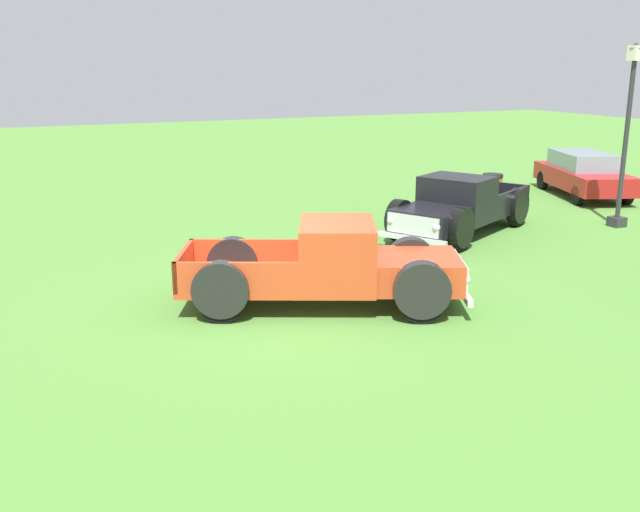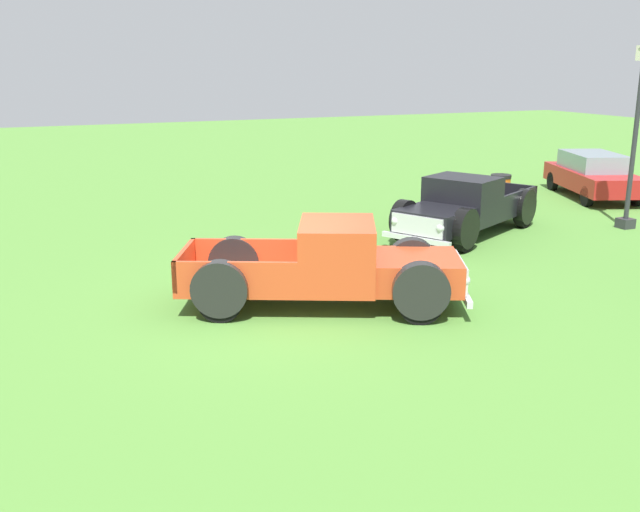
{
  "view_description": "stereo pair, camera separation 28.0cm",
  "coord_description": "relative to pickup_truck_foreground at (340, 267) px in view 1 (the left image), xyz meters",
  "views": [
    {
      "loc": [
        11.02,
        -4.54,
        4.12
      ],
      "look_at": [
        0.25,
        0.47,
        0.9
      ],
      "focal_mm": 40.33,
      "sensor_mm": 36.0,
      "label": 1
    },
    {
      "loc": [
        11.14,
        -4.28,
        4.12
      ],
      "look_at": [
        0.25,
        0.47,
        0.9
      ],
      "focal_mm": 40.33,
      "sensor_mm": 36.0,
      "label": 2
    }
  ],
  "objects": [
    {
      "name": "ground_plane",
      "position": [
        -0.4,
        -0.79,
        -0.71
      ],
      "size": [
        80.0,
        80.0,
        0.0
      ],
      "primitive_type": "plane",
      "color": "#548C38"
    },
    {
      "name": "pickup_truck_foreground",
      "position": [
        0.0,
        0.0,
        0.0
      ],
      "size": [
        3.62,
        5.13,
        1.49
      ],
      "color": "#D14723",
      "rests_on": "ground_plane"
    },
    {
      "name": "pickup_truck_behind_left",
      "position": [
        -3.5,
        4.86,
        -0.02
      ],
      "size": [
        3.67,
        4.99,
        1.45
      ],
      "color": "black",
      "rests_on": "ground_plane"
    },
    {
      "name": "sedan_distant_a",
      "position": [
        -6.27,
        11.66,
        0.01
      ],
      "size": [
        4.45,
        3.04,
        1.38
      ],
      "color": "#B21E1E",
      "rests_on": "ground_plane"
    },
    {
      "name": "lamp_post_far",
      "position": [
        -2.59,
        9.28,
        1.68
      ],
      "size": [
        0.36,
        0.36,
        4.57
      ],
      "color": "#2D2D33",
      "rests_on": "ground_plane"
    },
    {
      "name": "trash_can",
      "position": [
        -6.18,
        8.07,
        -0.23
      ],
      "size": [
        0.59,
        0.59,
        0.95
      ],
      "color": "orange",
      "rests_on": "ground_plane"
    }
  ]
}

